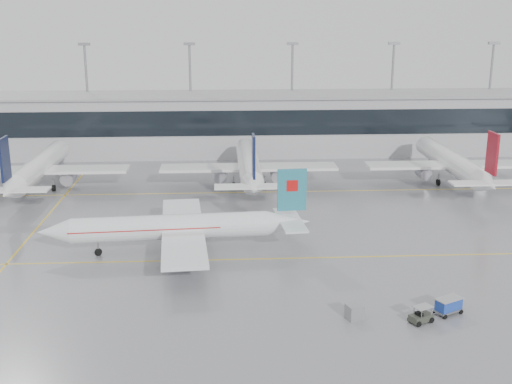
{
  "coord_description": "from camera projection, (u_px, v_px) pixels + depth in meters",
  "views": [
    {
      "loc": [
        -4.72,
        -71.63,
        28.13
      ],
      "look_at": [
        0.0,
        12.0,
        5.0
      ],
      "focal_mm": 45.0,
      "sensor_mm": 36.0,
      "label": 1
    }
  ],
  "objects": [
    {
      "name": "parked_jet_c",
      "position": [
        249.0,
        165.0,
        108.12
      ],
      "size": [
        29.64,
        36.96,
        11.72
      ],
      "rotation": [
        0.0,
        0.0,
        1.57
      ],
      "color": "white",
      "rests_on": "ground"
    },
    {
      "name": "ground",
      "position": [
        262.0,
        259.0,
        76.68
      ],
      "size": [
        320.0,
        320.0,
        0.0
      ],
      "primitive_type": "plane",
      "color": "gray",
      "rests_on": "ground"
    },
    {
      "name": "taxi_line_cross",
      "position": [
        41.0,
        224.0,
        89.49
      ],
      "size": [
        0.25,
        60.0,
        0.01
      ],
      "primitive_type": "cube",
      "color": "yellow",
      "rests_on": "ground"
    },
    {
      "name": "terminal",
      "position": [
        243.0,
        124.0,
        134.75
      ],
      "size": [
        180.0,
        15.0,
        12.0
      ],
      "primitive_type": "cube",
      "color": "#A2A2A6",
      "rests_on": "ground"
    },
    {
      "name": "baggage_tug",
      "position": [
        421.0,
        317.0,
        60.68
      ],
      "size": [
        3.26,
        2.21,
        1.6
      ],
      "rotation": [
        0.0,
        0.0,
        0.47
      ],
      "color": "#32362C",
      "rests_on": "ground"
    },
    {
      "name": "terminal_glass",
      "position": [
        244.0,
        123.0,
        127.09
      ],
      "size": [
        180.0,
        0.2,
        5.0
      ],
      "primitive_type": "cube",
      "color": "black",
      "rests_on": "ground"
    },
    {
      "name": "taxi_line_north",
      "position": [
        250.0,
        192.0,
        105.55
      ],
      "size": [
        120.0,
        0.25,
        0.01
      ],
      "primitive_type": "cube",
      "color": "yellow",
      "rests_on": "ground"
    },
    {
      "name": "taxi_line_main",
      "position": [
        262.0,
        259.0,
        76.68
      ],
      "size": [
        120.0,
        0.25,
        0.01
      ],
      "primitive_type": "cube",
      "color": "yellow",
      "rests_on": "ground"
    },
    {
      "name": "light_masts",
      "position": [
        241.0,
        86.0,
        138.57
      ],
      "size": [
        156.4,
        1.0,
        22.6
      ],
      "color": "gray",
      "rests_on": "ground"
    },
    {
      "name": "gse_unit",
      "position": [
        354.0,
        312.0,
        61.34
      ],
      "size": [
        1.81,
        1.74,
        1.46
      ],
      "primitive_type": "cube",
      "rotation": [
        0.0,
        0.0,
        0.32
      ],
      "color": "gray",
      "rests_on": "ground"
    },
    {
      "name": "parked_jet_d",
      "position": [
        452.0,
        163.0,
        110.02
      ],
      "size": [
        29.64,
        36.96,
        11.72
      ],
      "rotation": [
        0.0,
        0.0,
        1.57
      ],
      "color": "white",
      "rests_on": "ground"
    },
    {
      "name": "terminal_roof",
      "position": [
        242.0,
        95.0,
        133.1
      ],
      "size": [
        182.0,
        16.0,
        0.4
      ],
      "primitive_type": "cube",
      "color": "gray",
      "rests_on": "ground"
    },
    {
      "name": "parked_jet_b",
      "position": [
        38.0,
        168.0,
        106.21
      ],
      "size": [
        29.64,
        36.96,
        11.72
      ],
      "rotation": [
        0.0,
        0.0,
        1.57
      ],
      "color": "white",
      "rests_on": "ground"
    },
    {
      "name": "baggage_cart",
      "position": [
        449.0,
        305.0,
        62.31
      ],
      "size": [
        3.05,
        2.52,
        1.66
      ],
      "rotation": [
        0.0,
        0.0,
        0.47
      ],
      "color": "gray",
      "rests_on": "ground"
    },
    {
      "name": "air_canada_jet",
      "position": [
        181.0,
        228.0,
        78.13
      ],
      "size": [
        33.27,
        25.79,
        10.08
      ],
      "rotation": [
        0.0,
        0.0,
        3.21
      ],
      "color": "white",
      "rests_on": "ground"
    }
  ]
}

